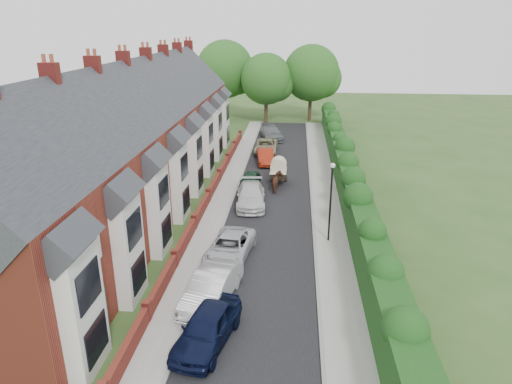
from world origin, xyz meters
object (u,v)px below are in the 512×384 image
(car_red, at_px, (265,156))
(horse, at_px, (277,182))
(car_beige, at_px, (266,146))
(car_silver_a, at_px, (212,287))
(car_silver_b, at_px, (230,247))
(car_white, at_px, (251,196))
(car_grey, at_px, (271,133))
(horse_cart, at_px, (278,169))
(car_navy, at_px, (207,327))
(car_green, at_px, (250,182))
(lamppost, at_px, (331,193))

(car_red, bearing_deg, horse, -86.63)
(car_beige, bearing_deg, car_silver_a, -91.73)
(car_silver_a, bearing_deg, car_silver_b, 98.79)
(car_silver_b, distance_m, car_beige, 23.25)
(car_white, bearing_deg, car_red, 83.01)
(car_grey, relative_size, horse_cart, 1.63)
(car_navy, height_order, car_green, car_navy)
(car_grey, distance_m, horse, 17.85)
(lamppost, relative_size, horse_cart, 1.63)
(lamppost, xyz_separation_m, car_silver_a, (-6.09, -7.12, -2.50))
(car_silver_a, relative_size, car_white, 0.94)
(car_silver_a, distance_m, car_white, 12.85)
(car_silver_a, height_order, car_red, car_silver_a)
(car_green, relative_size, car_red, 0.92)
(car_navy, relative_size, horse, 2.50)
(car_beige, bearing_deg, horse, -81.85)
(car_white, height_order, car_red, car_white)
(car_silver_a, relative_size, horse_cart, 1.53)
(car_silver_b, bearing_deg, car_green, 97.36)
(car_beige, distance_m, horse_cart, 9.96)
(horse_cart, bearing_deg, car_green, -143.42)
(horse_cart, bearing_deg, car_navy, -95.73)
(car_beige, bearing_deg, car_navy, -90.89)
(car_white, height_order, horse_cart, horse_cart)
(car_navy, height_order, car_silver_a, car_silver_a)
(horse, bearing_deg, car_grey, -85.23)
(car_green, bearing_deg, car_navy, -87.45)
(car_grey, bearing_deg, car_green, -106.98)
(car_white, bearing_deg, car_navy, -96.15)
(lamppost, xyz_separation_m, car_red, (-5.11, 16.69, -2.60))
(car_red, distance_m, horse_cart, 6.06)
(car_navy, xyz_separation_m, car_red, (0.61, 26.89, -0.09))
(car_silver_b, height_order, horse_cart, horse_cart)
(car_navy, height_order, car_red, car_navy)
(car_green, bearing_deg, car_silver_a, -88.65)
(car_silver_b, xyz_separation_m, car_red, (0.74, 19.29, 0.02))
(car_navy, xyz_separation_m, horse_cart, (2.11, 21.05, 0.52))
(car_silver_a, height_order, horse, car_silver_a)
(car_navy, xyz_separation_m, horse, (2.11, 19.05, -0.01))
(car_white, distance_m, horse_cart, 5.49)
(car_silver_b, height_order, car_white, car_white)
(lamppost, distance_m, car_silver_a, 9.70)
(car_silver_b, relative_size, car_grey, 0.95)
(horse, bearing_deg, car_green, -8.08)
(car_silver_b, bearing_deg, car_white, 94.50)
(car_white, xyz_separation_m, horse_cart, (1.85, 5.14, 0.56))
(car_beige, bearing_deg, lamppost, -75.68)
(car_red, bearing_deg, car_silver_a, -99.83)
(car_navy, bearing_deg, horse_cart, 96.64)
(lamppost, xyz_separation_m, car_grey, (-5.12, 26.64, -2.55))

